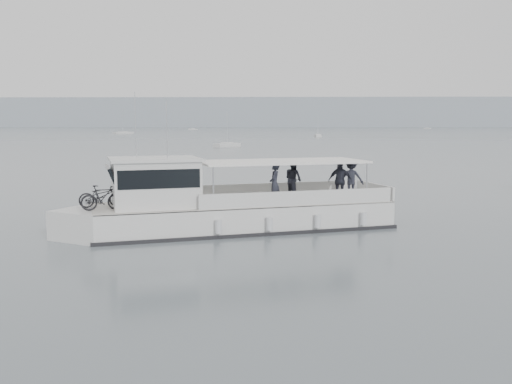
{
  "coord_description": "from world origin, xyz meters",
  "views": [
    {
      "loc": [
        6.3,
        -21.09,
        4.52
      ],
      "look_at": [
        5.51,
        2.74,
        1.6
      ],
      "focal_mm": 40.0,
      "sensor_mm": 36.0,
      "label": 1
    }
  ],
  "objects": [
    {
      "name": "ground",
      "position": [
        0.0,
        0.0,
        0.0
      ],
      "size": [
        1400.0,
        1400.0,
        0.0
      ],
      "primitive_type": "plane",
      "color": "#555F65",
      "rests_on": "ground"
    },
    {
      "name": "headland",
      "position": [
        0.0,
        560.0,
        14.0
      ],
      "size": [
        1400.0,
        90.0,
        28.0
      ],
      "primitive_type": "cube",
      "color": "#939EA8",
      "rests_on": "ground"
    },
    {
      "name": "tour_boat",
      "position": [
        3.83,
        2.34,
        0.98
      ],
      "size": [
        14.02,
        7.38,
        5.96
      ],
      "rotation": [
        0.0,
        0.0,
        0.33
      ],
      "color": "silver",
      "rests_on": "ground"
    },
    {
      "name": "moored_fleet",
      "position": [
        -30.27,
        197.29,
        0.36
      ],
      "size": [
        421.52,
        339.7,
        10.54
      ],
      "color": "silver",
      "rests_on": "ground"
    }
  ]
}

